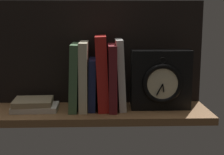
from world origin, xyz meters
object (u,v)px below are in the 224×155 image
book_white_catcher (120,74)px  book_stack_side (34,105)px  framed_clock (161,80)px  book_maroon_dawkins (112,77)px  book_red_requiem (102,73)px  book_cream_twain (84,76)px  book_navy_bierce (92,84)px  book_green_romantic (75,77)px

book_white_catcher → book_stack_side: size_ratio=1.56×
framed_clock → book_stack_side: bearing=-179.9°
book_maroon_dawkins → book_stack_side: book_maroon_dawkins is taller
book_white_catcher → book_red_requiem: bearing=180.0°
book_cream_twain → book_stack_side: book_cream_twain is taller
book_red_requiem → book_white_catcher: (6.43, 0.00, -0.61)cm
book_maroon_dawkins → book_white_catcher: bearing=0.0°
book_maroon_dawkins → framed_clock: book_maroon_dawkins is taller
book_cream_twain → book_stack_side: 20.03cm
book_navy_bierce → book_stack_side: size_ratio=1.13×
book_navy_bierce → book_maroon_dawkins: bearing=0.0°
book_navy_bierce → book_stack_side: book_navy_bierce is taller
book_white_catcher → book_maroon_dawkins: bearing=180.0°
framed_clock → book_stack_side: framed_clock is taller
book_red_requiem → book_white_catcher: size_ratio=1.05×
book_stack_side → book_green_romantic: bearing=6.0°
book_red_requiem → book_stack_side: 26.16cm
book_green_romantic → book_cream_twain: (3.13, 0.00, 0.30)cm
book_cream_twain → book_maroon_dawkins: book_cream_twain is taller
book_white_catcher → framed_clock: size_ratio=1.18×
book_red_requiem → book_white_catcher: book_red_requiem is taller
book_green_romantic → book_maroon_dawkins: (13.05, 0.00, -0.15)cm
book_red_requiem → book_cream_twain: bearing=180.0°
book_cream_twain → book_maroon_dawkins: bearing=0.0°
book_cream_twain → book_white_catcher: bearing=0.0°
book_stack_side → framed_clock: bearing=0.1°
book_maroon_dawkins → book_stack_side: (-27.26, -1.51, -9.47)cm
book_red_requiem → book_green_romantic: bearing=180.0°
book_navy_bierce → book_stack_side: (-20.31, -1.51, -6.97)cm
book_cream_twain → framed_clock: (26.85, -1.39, -1.49)cm
book_green_romantic → book_maroon_dawkins: 13.05cm
framed_clock → book_stack_side: (-44.19, -0.11, -8.42)cm
book_navy_bierce → book_white_catcher: (9.82, 0.00, 3.37)cm
book_white_catcher → book_navy_bierce: bearing=180.0°
book_green_romantic → book_navy_bierce: 6.65cm
book_maroon_dawkins → book_cream_twain: bearing=180.0°
book_cream_twain → book_white_catcher: book_white_catcher is taller
book_navy_bierce → book_red_requiem: (3.40, 0.00, 3.98)cm
book_white_catcher → book_stack_side: bearing=-177.1°
book_stack_side → book_red_requiem: bearing=3.6°
book_cream_twain → book_stack_side: bearing=-175.0°
book_green_romantic → book_red_requiem: size_ratio=0.90×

